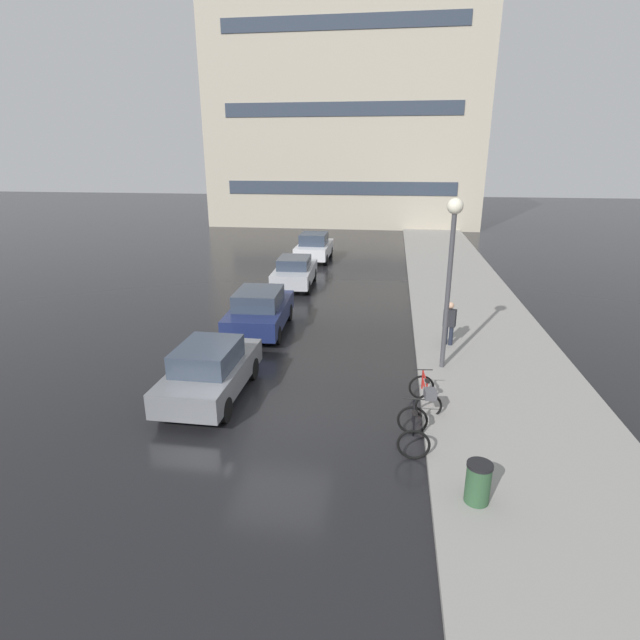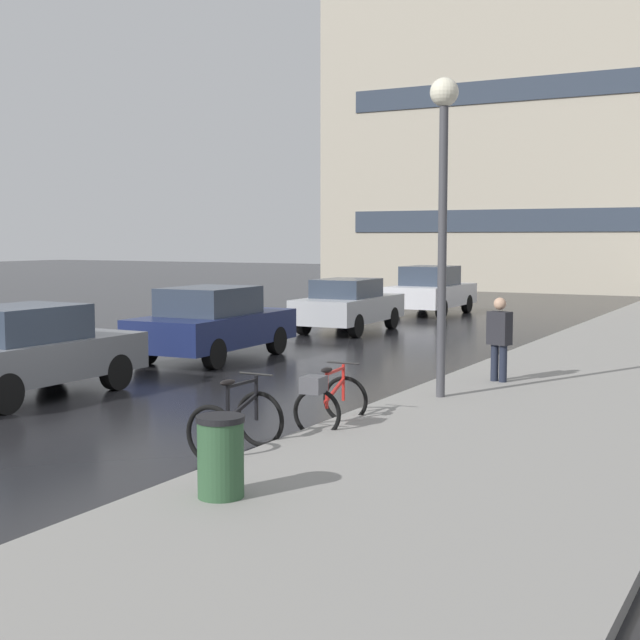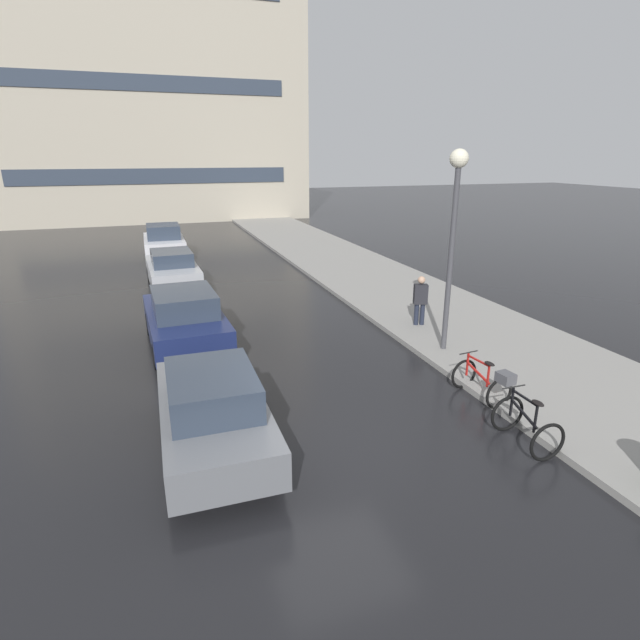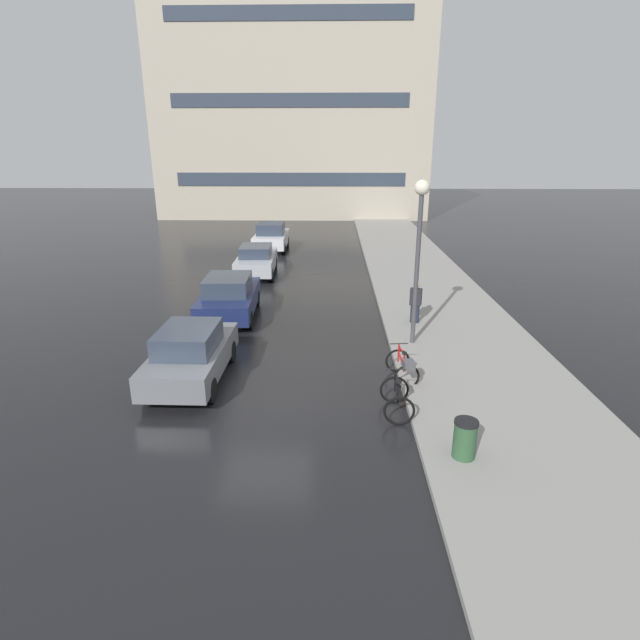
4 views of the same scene
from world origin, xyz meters
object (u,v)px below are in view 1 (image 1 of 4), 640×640
bicycle_nearest (413,430)px  bicycle_second (426,395)px  car_silver (295,272)px  car_white (314,247)px  car_navy (260,310)px  pedestrian (449,323)px  car_grey (210,371)px  streetlamp (451,253)px  trash_bin (478,486)px

bicycle_nearest → bicycle_second: bearing=77.2°
car_silver → bicycle_second: bearing=-64.5°
car_white → car_navy: bearing=-90.1°
pedestrian → car_silver: bearing=132.3°
bicycle_nearest → car_grey: (-5.37, 1.68, 0.38)m
pedestrian → bicycle_nearest: bearing=-102.4°
bicycle_second → streetlamp: (0.65, 2.67, 3.20)m
bicycle_second → car_silver: bearing=115.5°
bicycle_second → trash_bin: bearing=-78.5°
car_navy → pedestrian: bearing=-6.9°
car_white → pedestrian: car_white is taller
pedestrian → car_navy: bearing=173.1°
pedestrian → streetlamp: bearing=-100.5°
car_silver → car_white: car_white is taller
bicycle_second → car_navy: (-5.79, 5.43, 0.33)m
car_navy → trash_bin: (6.53, -9.05, -0.33)m
car_white → trash_bin: 23.12m
car_white → car_grey: bearing=-89.9°
car_grey → pedestrian: pedestrian is taller
car_silver → trash_bin: size_ratio=4.49×
car_silver → pedestrian: (6.75, -7.43, 0.15)m
car_silver → pedestrian: size_ratio=2.61×
car_grey → pedestrian: size_ratio=2.48×
bicycle_nearest → bicycle_second: size_ratio=0.78×
bicycle_nearest → pedestrian: (1.39, 6.29, 0.52)m
bicycle_nearest → car_silver: bearing=111.3°
car_silver → pedestrian: pedestrian is taller
car_silver → trash_bin: 16.95m
car_white → pedestrian: (6.78, -13.94, 0.08)m
streetlamp → bicycle_nearest: bearing=-103.3°
trash_bin → car_silver: bearing=112.5°
trash_bin → car_white: bearing=106.4°
car_white → bicycle_nearest: bearing=-75.1°
bicycle_nearest → pedestrian: 6.46m
car_silver → pedestrian: bearing=-47.7°
car_navy → bicycle_second: bearing=-43.1°
bicycle_second → car_white: bearing=107.3°
car_grey → streetlamp: size_ratio=0.78×
bicycle_nearest → car_navy: (-5.41, 7.11, 0.40)m
bicycle_second → car_silver: 13.34m
car_white → pedestrian: bearing=-64.1°
bicycle_nearest → car_silver: size_ratio=0.26×
bicycle_nearest → streetlamp: 5.53m
car_grey → car_white: size_ratio=0.97×
bicycle_second → car_white: 19.43m
bicycle_second → car_navy: car_navy is taller
car_navy → car_white: car_white is taller
bicycle_second → streetlamp: size_ratio=0.28×
bicycle_nearest → car_white: 20.94m
bicycle_second → pedestrian: (1.01, 4.61, 0.45)m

